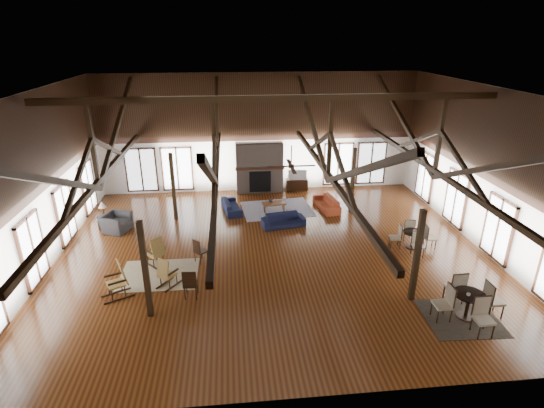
{
  "coord_description": "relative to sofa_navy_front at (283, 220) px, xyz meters",
  "views": [
    {
      "loc": [
        -1.49,
        -14.22,
        7.79
      ],
      "look_at": [
        0.07,
        1.0,
        1.57
      ],
      "focal_mm": 28.0,
      "sensor_mm": 36.0,
      "label": 1
    }
  ],
  "objects": [
    {
      "name": "sofa_navy_front",
      "position": [
        0.0,
        0.0,
        0.0
      ],
      "size": [
        1.95,
        1.04,
        0.54
      ],
      "primitive_type": "imported",
      "rotation": [
        0.0,
        0.0,
        0.18
      ],
      "color": "black",
      "rests_on": "floor"
    },
    {
      "name": "fireplace",
      "position": [
        -0.69,
        4.4,
        1.02
      ],
      "size": [
        2.5,
        0.69,
        2.6
      ],
      "color": "#6F5F55",
      "rests_on": "floor"
    },
    {
      "name": "coffee_table",
      "position": [
        -0.23,
        1.71,
        0.08
      ],
      "size": [
        1.15,
        0.72,
        0.41
      ],
      "rotation": [
        0.0,
        0.0,
        0.19
      ],
      "color": "brown",
      "rests_on": "floor"
    },
    {
      "name": "post_grid",
      "position": [
        -0.69,
        -2.27,
        1.25
      ],
      "size": [
        8.16,
        7.16,
        3.05
      ],
      "color": "black",
      "rests_on": "floor"
    },
    {
      "name": "floor",
      "position": [
        -0.69,
        -2.27,
        -0.27
      ],
      "size": [
        16.0,
        16.0,
        0.0
      ],
      "primitive_type": "plane",
      "color": "#5E3513",
      "rests_on": "ground"
    },
    {
      "name": "vase",
      "position": [
        -0.36,
        1.78,
        0.23
      ],
      "size": [
        0.22,
        0.22,
        0.18
      ],
      "primitive_type": "imported",
      "rotation": [
        0.0,
        0.0,
        -0.3
      ],
      "color": "#B2B2B2",
      "rests_on": "coffee_table"
    },
    {
      "name": "television",
      "position": [
        1.31,
        4.48,
        0.58
      ],
      "size": [
        0.98,
        0.23,
        0.56
      ],
      "primitive_type": "imported",
      "rotation": [
        0.0,
        0.0,
        -0.11
      ],
      "color": "#B2B2B2",
      "rests_on": "tv_console"
    },
    {
      "name": "rug_tan",
      "position": [
        -4.78,
        -3.5,
        -0.26
      ],
      "size": [
        2.66,
        2.1,
        0.01
      ],
      "primitive_type": "cube",
      "rotation": [
        0.0,
        0.0,
        -0.02
      ],
      "color": "tan",
      "rests_on": "floor"
    },
    {
      "name": "ceiling_fan",
      "position": [
        -0.19,
        -3.27,
        3.46
      ],
      "size": [
        1.6,
        1.6,
        0.75
      ],
      "color": "black",
      "rests_on": "roof_truss"
    },
    {
      "name": "side_chair_b",
      "position": [
        -3.57,
        -5.03,
        0.32
      ],
      "size": [
        0.46,
        0.46,
        1.02
      ],
      "rotation": [
        0.0,
        0.0,
        -0.08
      ],
      "color": "black",
      "rests_on": "floor"
    },
    {
      "name": "side_chair_a",
      "position": [
        -3.43,
        -2.79,
        0.27
      ],
      "size": [
        0.55,
        0.55,
        0.93
      ],
      "rotation": [
        0.0,
        0.0,
        -0.84
      ],
      "color": "black",
      "rests_on": "floor"
    },
    {
      "name": "cafe_table_near",
      "position": [
        4.55,
        -6.8,
        0.28
      ],
      "size": [
        2.09,
        2.09,
        1.09
      ],
      "rotation": [
        0.0,
        0.0,
        0.01
      ],
      "color": "black",
      "rests_on": "floor"
    },
    {
      "name": "rocking_chair_a",
      "position": [
        -4.92,
        -2.84,
        0.25
      ],
      "size": [
        0.93,
        0.94,
        1.11
      ],
      "rotation": [
        0.0,
        0.0,
        0.76
      ],
      "color": "#A07E3C",
      "rests_on": "floor"
    },
    {
      "name": "armchair",
      "position": [
        -7.06,
        0.29,
        0.1
      ],
      "size": [
        1.4,
        1.32,
        0.73
      ],
      "primitive_type": "imported",
      "rotation": [
        0.0,
        0.0,
        1.22
      ],
      "color": "#2C2B2E",
      "rests_on": "floor"
    },
    {
      "name": "rug_dark",
      "position": [
        4.38,
        -6.85,
        -0.26
      ],
      "size": [
        2.19,
        2.0,
        0.01
      ],
      "primitive_type": "cube",
      "rotation": [
        0.0,
        0.0,
        -0.04
      ],
      "color": "black",
      "rests_on": "floor"
    },
    {
      "name": "cup_far",
      "position": [
        4.75,
        -2.51,
        0.46
      ],
      "size": [
        0.15,
        0.15,
        0.1
      ],
      "primitive_type": "imported",
      "rotation": [
        0.0,
        0.0,
        0.12
      ],
      "color": "#B2B2B2",
      "rests_on": "cafe_table_far"
    },
    {
      "name": "rug_navy",
      "position": [
        -0.06,
        1.91,
        -0.26
      ],
      "size": [
        3.44,
        2.71,
        0.01
      ],
      "primitive_type": "cube",
      "rotation": [
        0.0,
        0.0,
        0.09
      ],
      "color": "#1A1A48",
      "rests_on": "floor"
    },
    {
      "name": "roof_truss",
      "position": [
        -0.69,
        -2.27,
        3.76
      ],
      "size": [
        15.6,
        14.07,
        3.14
      ],
      "color": "black",
      "rests_on": "wall_back"
    },
    {
      "name": "cup_near",
      "position": [
        4.45,
        -6.88,
        0.56
      ],
      "size": [
        0.12,
        0.12,
        0.09
      ],
      "primitive_type": "imported",
      "rotation": [
        0.0,
        0.0,
        -0.15
      ],
      "color": "#B2B2B2",
      "rests_on": "cafe_table_near"
    },
    {
      "name": "sofa_orange",
      "position": [
        2.28,
        1.73,
        0.01
      ],
      "size": [
        1.99,
        1.01,
        0.55
      ],
      "primitive_type": "imported",
      "rotation": [
        0.0,
        0.0,
        -1.43
      ],
      "color": "maroon",
      "rests_on": "floor"
    },
    {
      "name": "rocking_chair_b",
      "position": [
        -4.41,
        -4.29,
        0.22
      ],
      "size": [
        0.82,
        0.91,
        1.05
      ],
      "rotation": [
        0.0,
        0.0,
        -0.62
      ],
      "color": "#A07E3C",
      "rests_on": "floor"
    },
    {
      "name": "wall_back",
      "position": [
        -0.69,
        4.73,
        2.73
      ],
      "size": [
        16.0,
        0.02,
        6.0
      ],
      "primitive_type": "cube",
      "color": "white",
      "rests_on": "floor"
    },
    {
      "name": "rocking_chair_c",
      "position": [
        -5.8,
        -4.65,
        0.3
      ],
      "size": [
        1.06,
        0.86,
        1.21
      ],
      "rotation": [
        0.0,
        0.0,
        2.03
      ],
      "color": "#A07E3C",
      "rests_on": "floor"
    },
    {
      "name": "wall_right",
      "position": [
        7.31,
        -2.27,
        2.73
      ],
      "size": [
        0.02,
        14.0,
        6.0
      ],
      "primitive_type": "cube",
      "color": "white",
      "rests_on": "floor"
    },
    {
      "name": "side_table_lamp",
      "position": [
        -7.61,
        0.63,
        0.18
      ],
      "size": [
        0.47,
        0.47,
        1.2
      ],
      "color": "black",
      "rests_on": "floor"
    },
    {
      "name": "sofa_navy_left",
      "position": [
        -2.2,
        1.87,
        -0.01
      ],
      "size": [
        1.9,
        1.01,
        0.53
      ],
      "primitive_type": "imported",
      "rotation": [
        0.0,
        0.0,
        1.75
      ],
      "color": "#131936",
      "rests_on": "floor"
    },
    {
      "name": "wall_front",
      "position": [
        -0.69,
        -9.27,
        2.73
      ],
      "size": [
        16.0,
        0.02,
        6.0
      ],
      "primitive_type": "cube",
      "color": "white",
      "rests_on": "floor"
    },
    {
      "name": "cafe_table_far",
      "position": [
        4.72,
        -2.46,
        0.2
      ],
      "size": [
        1.82,
        1.82,
        0.94
      ],
      "rotation": [
        0.0,
        0.0,
        -0.12
      ],
      "color": "black",
      "rests_on": "floor"
    },
    {
      "name": "wall_left",
      "position": [
        -8.69,
        -2.27,
        2.73
      ],
      "size": [
        0.02,
        14.0,
        6.0
      ],
      "primitive_type": "cube",
      "color": "white",
      "rests_on": "floor"
    },
    {
      "name": "ceiling",
      "position": [
        -0.69,
        -2.27,
        5.73
      ],
      "size": [
        16.0,
        14.0,
        0.02
      ],
      "primitive_type": "cube",
      "color": "black",
      "rests_on": "wall_back"
    },
    {
      "name": "tv_console",
      "position": [
        1.28,
        4.48,
        0.01
      ],
      "size": [
        1.13,
        0.43,
        0.57
      ],
      "primitive_type": "cube",
      "color": "black",
      "rests_on": "floor"
    }
  ]
}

